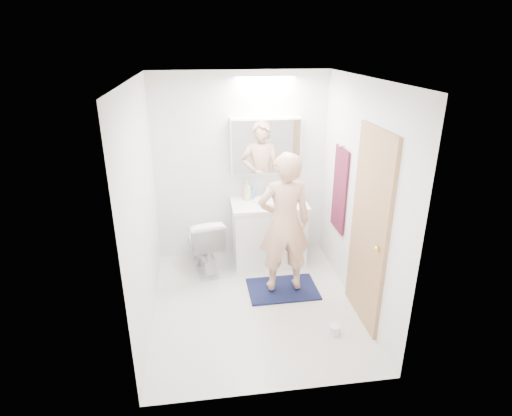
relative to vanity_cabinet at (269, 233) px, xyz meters
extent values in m
plane|color=silver|center=(-0.32, -0.96, -0.39)|extent=(2.50, 2.50, 0.00)
plane|color=white|center=(-0.32, -0.96, 2.01)|extent=(2.50, 2.50, 0.00)
plane|color=white|center=(-0.32, 0.29, 0.81)|extent=(2.50, 0.00, 2.50)
plane|color=white|center=(-0.32, -2.21, 0.81)|extent=(2.50, 0.00, 2.50)
plane|color=white|center=(-1.42, -0.96, 0.81)|extent=(0.00, 2.50, 2.50)
plane|color=white|center=(0.78, -0.96, 0.81)|extent=(0.00, 2.50, 2.50)
cube|color=white|center=(0.00, 0.00, 0.00)|extent=(0.90, 0.55, 0.78)
cube|color=white|center=(0.00, 0.00, 0.41)|extent=(0.95, 0.58, 0.04)
cylinder|color=white|center=(0.00, 0.03, 0.45)|extent=(0.36, 0.36, 0.03)
cylinder|color=#B6B6BB|center=(0.00, 0.22, 0.51)|extent=(0.02, 0.02, 0.16)
cube|color=white|center=(-0.02, 0.21, 1.11)|extent=(0.88, 0.14, 0.70)
cube|color=silver|center=(-0.02, 0.13, 1.11)|extent=(0.84, 0.01, 0.66)
imported|color=white|center=(-0.84, -0.11, -0.02)|extent=(0.55, 0.79, 0.73)
cube|color=#121639|center=(0.05, -0.73, -0.38)|extent=(0.81, 0.56, 0.02)
imported|color=#DDA584|center=(0.05, -0.73, 0.46)|extent=(0.59, 0.39, 1.61)
cube|color=tan|center=(0.76, -1.31, 0.61)|extent=(0.04, 0.80, 2.00)
sphere|color=gold|center=(0.72, -1.61, 0.56)|extent=(0.06, 0.06, 0.06)
cube|color=#131137|center=(0.76, -0.41, 0.71)|extent=(0.02, 0.42, 1.00)
cylinder|color=silver|center=(0.75, -0.41, 1.23)|extent=(0.07, 0.02, 0.02)
imported|color=beige|center=(-0.26, 0.15, 0.55)|extent=(0.10, 0.10, 0.25)
imported|color=#5995BF|center=(-0.20, 0.18, 0.52)|extent=(0.10, 0.10, 0.18)
imported|color=#4751D5|center=(0.19, 0.16, 0.48)|extent=(0.14, 0.14, 0.10)
cylinder|color=white|center=(0.40, -1.57, -0.34)|extent=(0.11, 0.11, 0.10)
camera|label=1|loc=(-0.84, -4.79, 2.33)|focal=29.09mm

